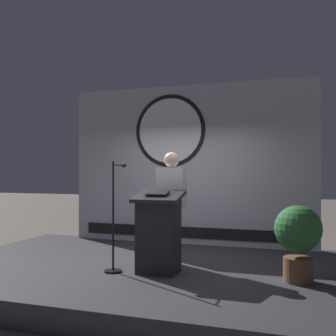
{
  "coord_description": "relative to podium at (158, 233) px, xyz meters",
  "views": [
    {
      "loc": [
        2.05,
        -5.51,
        1.66
      ],
      "look_at": [
        0.2,
        0.02,
        1.7
      ],
      "focal_mm": 43.76,
      "sensor_mm": 36.0,
      "label": 1
    }
  ],
  "objects": [
    {
      "name": "speaker_person",
      "position": [
        0.03,
        0.48,
        0.3
      ],
      "size": [
        0.4,
        0.26,
        1.63
      ],
      "color": "black",
      "rests_on": "stage_platform"
    },
    {
      "name": "ground_plane",
      "position": [
        -0.2,
        0.38,
        -0.84
      ],
      "size": [
        40.0,
        40.0,
        0.0
      ],
      "primitive_type": "plane",
      "color": "#6B6056"
    },
    {
      "name": "banner_display",
      "position": [
        -0.21,
        2.22,
        0.95
      ],
      "size": [
        4.62,
        0.12,
        2.96
      ],
      "color": "#B2B7C1",
      "rests_on": "stage_platform"
    },
    {
      "name": "stage_platform",
      "position": [
        -0.2,
        0.38,
        -0.69
      ],
      "size": [
        6.4,
        4.0,
        0.3
      ],
      "primitive_type": "cube",
      "color": "#333338",
      "rests_on": "ground"
    },
    {
      "name": "potted_plant",
      "position": [
        1.77,
        0.12,
        0.03
      ],
      "size": [
        0.57,
        0.57,
        0.94
      ],
      "color": "brown",
      "rests_on": "stage_platform"
    },
    {
      "name": "podium",
      "position": [
        0.0,
        0.0,
        0.0
      ],
      "size": [
        0.64,
        0.5,
        1.1
      ],
      "color": "#26262B",
      "rests_on": "stage_platform"
    },
    {
      "name": "microphone_stand",
      "position": [
        -0.59,
        -0.1,
        -0.01
      ],
      "size": [
        0.24,
        0.5,
        1.49
      ],
      "color": "black",
      "rests_on": "stage_platform"
    }
  ]
}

